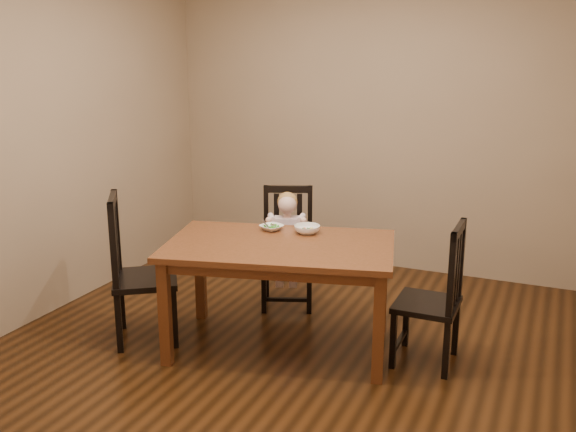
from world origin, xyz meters
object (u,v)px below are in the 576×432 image
at_px(toddler, 287,237).
at_px(bowl_veg, 307,229).
at_px(bowl_peas, 272,228).
at_px(chair_child, 287,249).
at_px(chair_right, 435,298).
at_px(dining_table, 280,255).
at_px(chair_left, 137,272).

distance_m(toddler, bowl_veg, 0.57).
height_order(bowl_peas, bowl_veg, bowl_veg).
relative_size(chair_child, toddler, 2.01).
height_order(toddler, bowl_veg, same).
bearing_deg(chair_right, bowl_veg, 83.61).
bearing_deg(bowl_veg, bowl_peas, -173.53).
height_order(chair_right, bowl_veg, chair_right).
bearing_deg(bowl_peas, dining_table, -55.18).
xyz_separation_m(chair_left, chair_right, (1.98, 0.46, -0.05)).
xyz_separation_m(toddler, bowl_veg, (0.33, -0.41, 0.21)).
distance_m(chair_left, chair_right, 2.04).
xyz_separation_m(chair_child, bowl_peas, (0.09, -0.49, 0.32)).
bearing_deg(chair_left, toddler, 108.96).
bearing_deg(chair_child, toddler, 90.00).
bearing_deg(bowl_veg, chair_child, 127.35).
bearing_deg(chair_right, chair_child, 66.34).
bearing_deg(toddler, bowl_veg, 107.26).
distance_m(chair_right, toddler, 1.37).
bearing_deg(bowl_veg, chair_right, -6.44).
bearing_deg(chair_left, chair_child, 110.83).
xyz_separation_m(chair_left, bowl_peas, (0.79, 0.54, 0.27)).
distance_m(chair_right, bowl_veg, 0.99).
xyz_separation_m(chair_left, toddler, (0.72, 0.98, 0.07)).
distance_m(chair_child, chair_right, 1.40).
relative_size(dining_table, chair_right, 1.76).
xyz_separation_m(chair_left, bowl_veg, (1.05, 0.57, 0.28)).
bearing_deg(chair_child, bowl_peas, 78.77).
relative_size(toddler, bowl_veg, 2.61).
height_order(chair_left, chair_right, chair_left).
bearing_deg(chair_right, chair_left, 103.19).
bearing_deg(bowl_peas, chair_left, -145.63).
bearing_deg(toddler, chair_right, 136.21).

